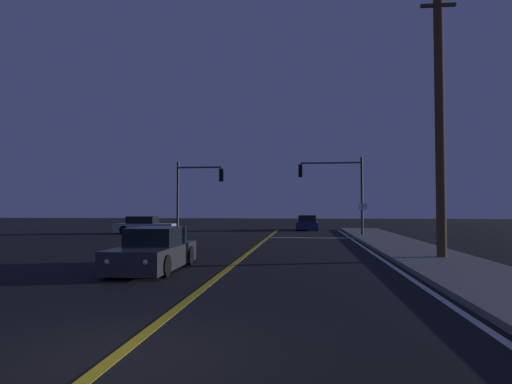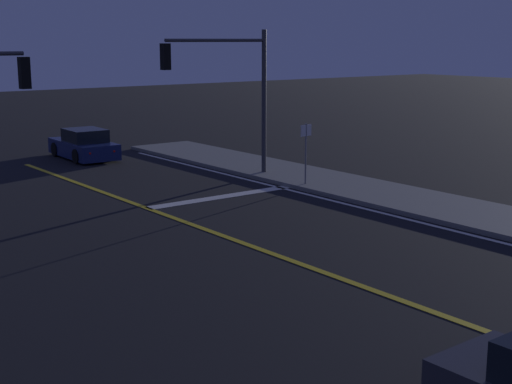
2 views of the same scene
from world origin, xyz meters
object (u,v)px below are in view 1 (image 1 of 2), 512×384
car_distant_tail_charcoal (154,251)px  traffic_signal_far_left (195,187)px  utility_pole_right (440,110)px  traffic_signal_near_right (338,183)px  car_lead_oncoming_silver (145,226)px  street_sign_corner (363,214)px  car_far_approaching_navy (308,224)px

car_distant_tail_charcoal → traffic_signal_far_left: (-2.89, 16.77, 2.88)m
utility_pole_right → traffic_signal_near_right: bearing=100.7°
car_lead_oncoming_silver → utility_pole_right: size_ratio=0.42×
traffic_signal_far_left → street_sign_corner: 11.60m
car_far_approaching_navy → car_lead_oncoming_silver: 14.23m
traffic_signal_near_right → traffic_signal_far_left: (-9.99, -1.40, -0.30)m
traffic_signal_far_left → street_sign_corner: size_ratio=2.26×
street_sign_corner → traffic_signal_far_left: bearing=173.0°
traffic_signal_near_right → utility_pole_right: (2.76, -14.65, 1.90)m
traffic_signal_near_right → street_sign_corner: traffic_signal_near_right is taller
traffic_signal_far_left → utility_pole_right: size_ratio=0.47×
car_distant_tail_charcoal → traffic_signal_far_left: size_ratio=0.88×
car_far_approaching_navy → traffic_signal_near_right: size_ratio=0.75×
car_distant_tail_charcoal → car_far_approaching_navy: size_ratio=1.09×
car_distant_tail_charcoal → car_far_approaching_navy: 26.83m
car_lead_oncoming_silver → utility_pole_right: bearing=46.2°
car_lead_oncoming_silver → traffic_signal_far_left: 6.14m
car_far_approaching_navy → car_distant_tail_charcoal: bearing=-98.5°
car_far_approaching_navy → car_lead_oncoming_silver: bearing=-149.3°
car_distant_tail_charcoal → car_lead_oncoming_silver: size_ratio=0.99×
car_far_approaching_navy → street_sign_corner: bearing=-70.2°
traffic_signal_far_left → street_sign_corner: traffic_signal_far_left is taller
car_distant_tail_charcoal → traffic_signal_near_right: traffic_signal_near_right is taller
utility_pole_right → street_sign_corner: utility_pole_right is taller
car_far_approaching_navy → traffic_signal_far_left: 12.75m
traffic_signal_near_right → utility_pole_right: 15.03m
car_far_approaching_navy → traffic_signal_near_right: 9.04m
car_lead_oncoming_silver → car_distant_tail_charcoal: bearing=19.9°
traffic_signal_near_right → car_distant_tail_charcoal: bearing=68.6°
car_distant_tail_charcoal → car_far_approaching_navy: same height
car_far_approaching_navy → traffic_signal_far_left: traffic_signal_far_left is taller
car_lead_oncoming_silver → traffic_signal_far_left: size_ratio=0.89×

